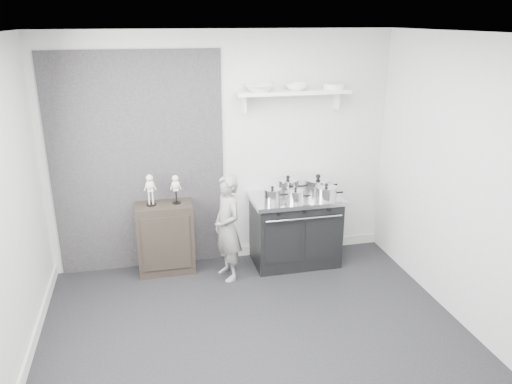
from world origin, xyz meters
TOP-DOWN VIEW (x-y plane):
  - ground at (0.00, 0.00)m, footprint 4.00×4.00m
  - room_shell at (-0.09, 0.15)m, footprint 4.02×3.62m
  - wall_shelf at (0.80, 1.68)m, footprint 1.30×0.26m
  - stove at (0.80, 1.48)m, footprint 1.05×0.66m
  - side_cabinet at (-0.72, 1.61)m, footprint 0.64×0.37m
  - child at (-0.05, 1.28)m, footprint 0.40×0.51m
  - pot_front_left at (0.49, 1.39)m, footprint 0.28×0.20m
  - pot_back_left at (0.73, 1.59)m, footprint 0.35×0.27m
  - pot_back_right at (1.10, 1.57)m, footprint 0.41×0.33m
  - pot_front_right at (1.11, 1.32)m, footprint 0.33×0.24m
  - pot_front_center at (0.74, 1.31)m, footprint 0.28×0.19m
  - skeleton_full at (-0.85, 1.61)m, footprint 0.12×0.07m
  - skeleton_torso at (-0.57, 1.61)m, footprint 0.11×0.07m
  - bowl_large at (0.40, 1.67)m, footprint 0.32×0.32m
  - bowl_small at (0.84, 1.67)m, footprint 0.25×0.25m
  - plate_stack at (1.28, 1.67)m, footprint 0.24×0.24m

SIDE VIEW (x-z plane):
  - ground at x=0.00m, z-range 0.00..0.00m
  - side_cabinet at x=-0.72m, z-range 0.00..0.83m
  - stove at x=0.80m, z-range 0.00..0.84m
  - child at x=-0.05m, z-range 0.00..1.22m
  - pot_front_center at x=0.74m, z-range 0.83..0.99m
  - pot_front_left at x=0.49m, z-range 0.83..1.01m
  - pot_front_right at x=1.11m, z-range 0.82..1.01m
  - pot_back_right at x=1.10m, z-range 0.81..1.04m
  - pot_back_left at x=0.73m, z-range 0.82..1.05m
  - skeleton_torso at x=-0.57m, z-range 0.83..1.21m
  - skeleton_full at x=-0.85m, z-range 0.83..1.24m
  - room_shell at x=-0.09m, z-range 0.28..2.99m
  - wall_shelf at x=0.80m, z-range 1.89..2.13m
  - plate_stack at x=1.28m, z-range 2.04..2.10m
  - bowl_small at x=0.84m, z-range 2.04..2.12m
  - bowl_large at x=0.40m, z-range 2.04..2.12m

